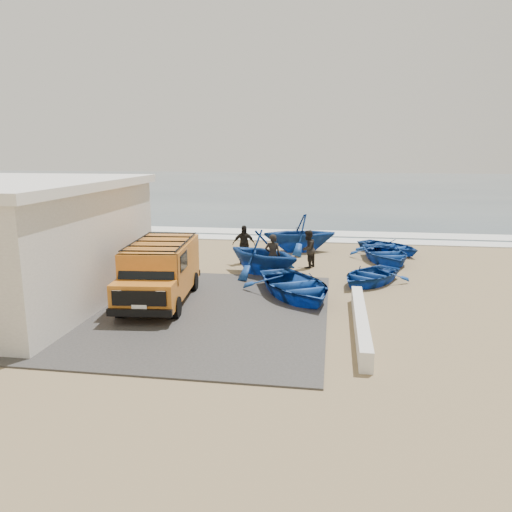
{
  "coord_description": "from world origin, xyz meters",
  "views": [
    {
      "loc": [
        4.08,
        -17.44,
        5.32
      ],
      "look_at": [
        1.14,
        1.54,
        1.2
      ],
      "focal_mm": 35.0,
      "sensor_mm": 36.0,
      "label": 1
    }
  ],
  "objects": [
    {
      "name": "boat_far_left",
      "position": [
        2.37,
        8.59,
        0.99
      ],
      "size": [
        4.42,
        4.04,
        1.99
      ],
      "primitive_type": "imported",
      "rotation": [
        0.0,
        0.0,
        -1.34
      ],
      "color": "#134097",
      "rests_on": "ground"
    },
    {
      "name": "boat_mid_left",
      "position": [
        1.16,
        3.32,
        0.97
      ],
      "size": [
        4.8,
        4.66,
        1.93
      ],
      "primitive_type": "imported",
      "rotation": [
        0.0,
        0.0,
        0.99
      ],
      "color": "#134097",
      "rests_on": "ground"
    },
    {
      "name": "slab",
      "position": [
        -2.0,
        -2.0,
        0.03
      ],
      "size": [
        12.0,
        10.0,
        0.05
      ],
      "primitive_type": "cube",
      "color": "#3F3C3A",
      "rests_on": "ground"
    },
    {
      "name": "boat_far_right",
      "position": [
        7.01,
        8.72,
        0.36
      ],
      "size": [
        4.26,
        4.23,
        0.73
      ],
      "primitive_type": "imported",
      "rotation": [
        0.0,
        0.0,
        0.8
      ],
      "color": "#134097",
      "rests_on": "ground"
    },
    {
      "name": "parapet",
      "position": [
        5.0,
        -3.0,
        0.28
      ],
      "size": [
        0.35,
        6.0,
        0.55
      ],
      "primitive_type": "cube",
      "color": "silver",
      "rests_on": "ground"
    },
    {
      "name": "surf_line",
      "position": [
        0.0,
        12.0,
        0.03
      ],
      "size": [
        180.0,
        1.6,
        0.06
      ],
      "primitive_type": "cube",
      "color": "white",
      "rests_on": "ground"
    },
    {
      "name": "fisherman_front",
      "position": [
        1.61,
        3.07,
        0.92
      ],
      "size": [
        0.7,
        0.48,
        1.83
      ],
      "primitive_type": "imported",
      "rotation": [
        0.0,
        0.0,
        3.21
      ],
      "color": "black",
      "rests_on": "ground"
    },
    {
      "name": "boat_near_right",
      "position": [
        5.61,
        2.49,
        0.35
      ],
      "size": [
        3.87,
        4.14,
        0.7
      ],
      "primitive_type": "imported",
      "rotation": [
        0.0,
        0.0,
        -0.59
      ],
      "color": "#134097",
      "rests_on": "ground"
    },
    {
      "name": "fisherman_middle",
      "position": [
        3.0,
        4.92,
        0.87
      ],
      "size": [
        0.96,
        1.05,
        1.74
      ],
      "primitive_type": "imported",
      "rotation": [
        0.0,
        0.0,
        -2.01
      ],
      "color": "black",
      "rests_on": "ground"
    },
    {
      "name": "ground",
      "position": [
        0.0,
        0.0,
        0.0
      ],
      "size": [
        160.0,
        160.0,
        0.0
      ],
      "primitive_type": "plane",
      "color": "#8E7752"
    },
    {
      "name": "boat_mid_right",
      "position": [
        6.64,
        6.66,
        0.4
      ],
      "size": [
        3.66,
        4.46,
        0.81
      ],
      "primitive_type": "imported",
      "rotation": [
        0.0,
        0.0,
        0.25
      ],
      "color": "#134097",
      "rests_on": "ground"
    },
    {
      "name": "surf_wash",
      "position": [
        0.0,
        14.5,
        0.02
      ],
      "size": [
        180.0,
        2.2,
        0.04
      ],
      "primitive_type": "cube",
      "color": "white",
      "rests_on": "ground"
    },
    {
      "name": "fisherman_back",
      "position": [
        -0.05,
        5.38,
        0.91
      ],
      "size": [
        1.13,
        0.61,
        1.83
      ],
      "primitive_type": "imported",
      "rotation": [
        0.0,
        0.0,
        0.16
      ],
      "color": "black",
      "rests_on": "ground"
    },
    {
      "name": "boat_near_left",
      "position": [
        2.8,
        0.14,
        0.45
      ],
      "size": [
        4.8,
        5.32,
        0.91
      ],
      "primitive_type": "imported",
      "rotation": [
        0.0,
        0.0,
        0.49
      ],
      "color": "#134097",
      "rests_on": "ground"
    },
    {
      "name": "van",
      "position": [
        -1.86,
        -1.11,
        1.17
      ],
      "size": [
        2.46,
        5.24,
        2.17
      ],
      "rotation": [
        0.0,
        0.0,
        0.1
      ],
      "color": "orange",
      "rests_on": "ground"
    },
    {
      "name": "ocean",
      "position": [
        0.0,
        56.0,
        0.0
      ],
      "size": [
        180.0,
        88.0,
        0.01
      ],
      "primitive_type": "cube",
      "color": "#385166",
      "rests_on": "ground"
    }
  ]
}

